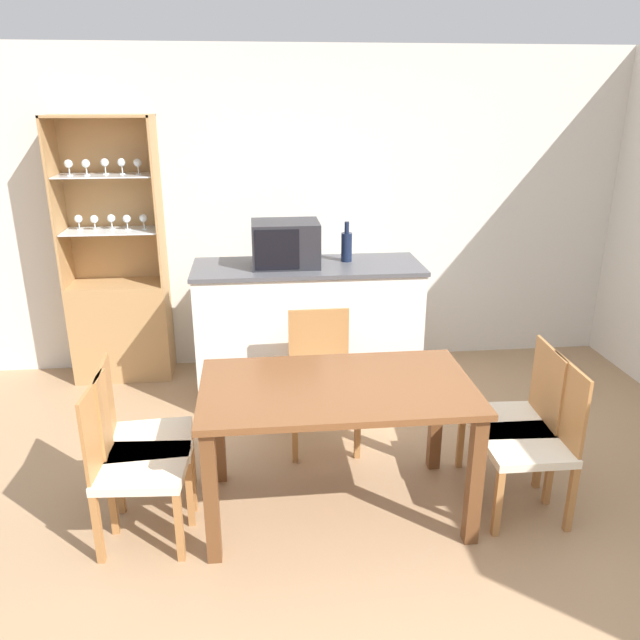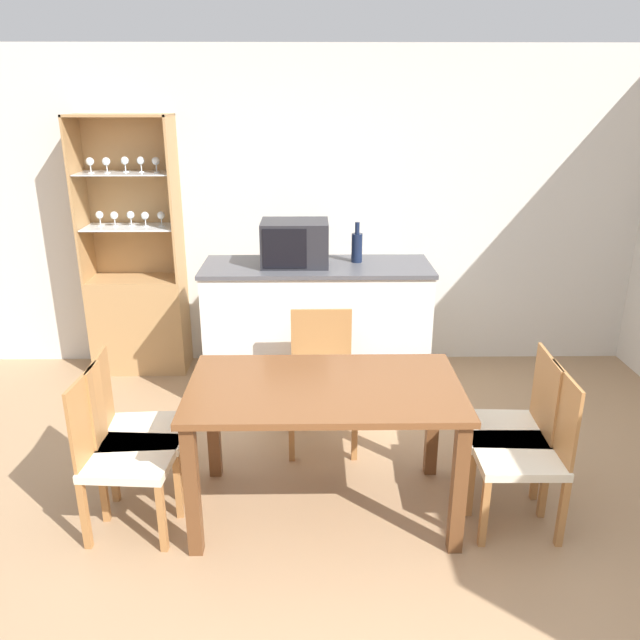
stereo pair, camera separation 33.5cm
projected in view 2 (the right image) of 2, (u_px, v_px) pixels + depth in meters
The scene contains 12 objects.
ground_plane at pixel (343, 568), 3.05m from camera, with size 18.00×18.00×0.00m, color #A37F5B.
wall_back at pixel (329, 213), 5.09m from camera, with size 6.80×0.06×2.55m.
kitchen_counter at pixel (317, 331), 4.67m from camera, with size 1.65×0.61×1.03m.
display_cabinet at pixel (139, 302), 5.11m from camera, with size 0.76×0.37×2.05m.
dining_table at pixel (325, 405), 3.27m from camera, with size 1.43×0.81×0.76m.
dining_chair_side_left_near at pixel (122, 454), 3.22m from camera, with size 0.46×0.46×0.87m.
dining_chair_side_right_far at pixel (512, 428), 3.47m from camera, with size 0.46×0.46×0.87m.
dining_chair_head_far at pixel (322, 381), 4.04m from camera, with size 0.44×0.44×0.87m.
dining_chair_side_right_near at pixel (526, 451), 3.24m from camera, with size 0.44×0.44×0.87m.
dining_chair_side_left_far at pixel (135, 430), 3.44m from camera, with size 0.46×0.46×0.87m.
microwave at pixel (295, 243), 4.45m from camera, with size 0.48×0.36×0.32m.
wine_bottle at pixel (357, 247), 4.53m from camera, with size 0.08×0.08×0.29m.
Camera 2 is at (-0.15, -2.45, 2.18)m, focal length 35.00 mm.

